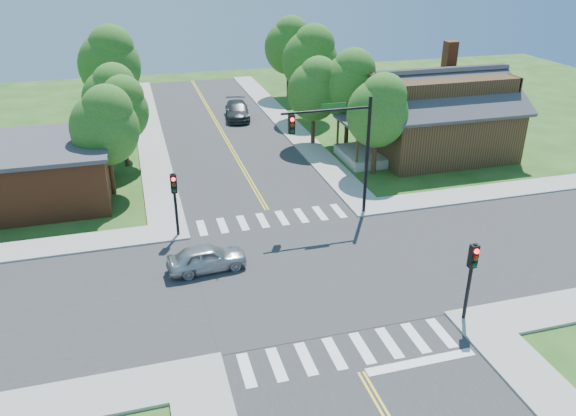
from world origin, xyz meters
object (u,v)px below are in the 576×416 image
object	(u,v)px
car_dgrey	(237,111)
house_ne	(438,111)
signal_mast_ne	(341,140)
signal_pole_se	(472,268)
signal_pole_nw	(175,193)
car_silver	(207,258)

from	to	relation	value
car_dgrey	house_ne	bearing A→B (deg)	-38.58
signal_mast_ne	signal_pole_se	bearing A→B (deg)	-81.44
car_dgrey	signal_pole_se	bearing A→B (deg)	-76.54
signal_mast_ne	signal_pole_nw	distance (m)	9.76
signal_pole_se	house_ne	xyz separation A→B (m)	(9.51, 19.86, 0.67)
signal_pole_se	car_silver	distance (m)	12.61
car_silver	car_dgrey	size ratio (longest dim) A/B	0.74
signal_mast_ne	signal_pole_nw	size ratio (longest dim) A/B	1.89
house_ne	car_dgrey	world-z (taller)	house_ne
house_ne	car_dgrey	xyz separation A→B (m)	(-12.97, 13.49, -2.57)
signal_pole_se	car_silver	world-z (taller)	signal_pole_se
signal_mast_ne	car_dgrey	distance (m)	22.58
house_ne	car_silver	distance (m)	23.53
signal_pole_se	car_dgrey	bearing A→B (deg)	95.93
signal_pole_nw	signal_mast_ne	bearing A→B (deg)	0.07
house_ne	signal_mast_ne	bearing A→B (deg)	-142.32
signal_pole_se	house_ne	size ratio (longest dim) A/B	0.29
house_ne	car_dgrey	bearing A→B (deg)	133.88
car_silver	signal_pole_nw	bearing A→B (deg)	10.47
signal_pole_nw	house_ne	xyz separation A→B (m)	(20.71, 8.66, 0.67)
signal_mast_ne	house_ne	xyz separation A→B (m)	(11.19, 8.65, -1.52)
signal_pole_nw	car_silver	bearing A→B (deg)	-75.34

